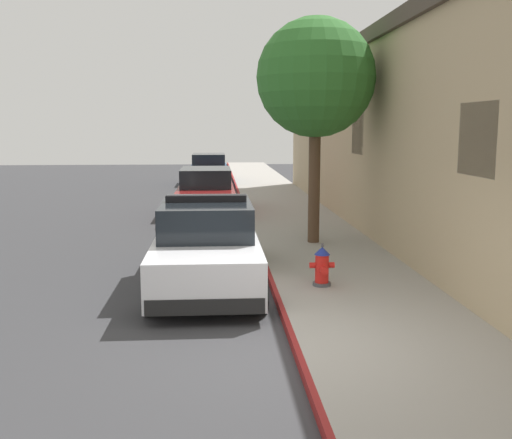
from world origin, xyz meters
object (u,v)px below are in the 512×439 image
object	(u,v)px
parked_car_silver_ahead	(206,193)
fire_hydrant	(322,266)
police_cruiser	(207,246)
parked_car_dark_far	(209,170)
street_tree	(316,79)

from	to	relation	value
parked_car_silver_ahead	fire_hydrant	world-z (taller)	parked_car_silver_ahead
police_cruiser	fire_hydrant	distance (m)	2.17
parked_car_silver_ahead	fire_hydrant	size ratio (longest dim) A/B	6.37
fire_hydrant	police_cruiser	bearing A→B (deg)	160.70
parked_car_dark_far	fire_hydrant	distance (m)	20.78
parked_car_dark_far	street_tree	bearing A→B (deg)	-80.79
parked_car_silver_ahead	parked_car_dark_far	bearing A→B (deg)	90.02
police_cruiser	parked_car_silver_ahead	world-z (taller)	police_cruiser
street_tree	police_cruiser	bearing A→B (deg)	-127.53
street_tree	parked_car_dark_far	bearing A→B (deg)	99.21
police_cruiser	fire_hydrant	xyz separation A→B (m)	(2.04, -0.71, -0.26)
parked_car_silver_ahead	parked_car_dark_far	size ratio (longest dim) A/B	1.00
fire_hydrant	parked_car_silver_ahead	bearing A→B (deg)	102.61
police_cruiser	parked_car_silver_ahead	xyz separation A→B (m)	(-0.13, 9.00, -0.00)
police_cruiser	street_tree	xyz separation A→B (m)	(2.56, 3.33, 3.30)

